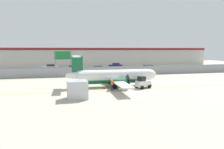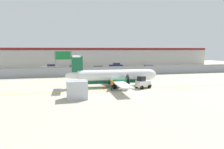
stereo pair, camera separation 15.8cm
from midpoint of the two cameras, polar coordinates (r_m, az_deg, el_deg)
The scene contains 17 objects.
ground_plane at distance 29.85m, azimuth 4.00°, elevation -4.24°, with size 140.00×140.00×0.01m.
perimeter_fence at distance 45.08m, azimuth -1.82°, elevation 1.06°, with size 98.00×0.10×2.10m.
parking_lot_strip at distance 56.46m, azimuth -4.02°, elevation 1.20°, with size 98.00×17.00×0.12m.
background_building at distance 74.54m, azimuth -6.20°, elevation 5.08°, with size 91.00×8.10×6.50m.
commuter_airplane at distance 31.97m, azimuth 1.00°, elevation -0.56°, with size 14.85×16.01×4.92m.
baggage_tug at distance 30.77m, azimuth 8.96°, elevation -2.35°, with size 2.57×2.01×1.88m.
ground_crew_worker at distance 28.68m, azimuth 0.11°, elevation -2.76°, with size 0.43×0.54×1.70m.
cargo_container at distance 24.37m, azimuth -9.78°, elevation -4.28°, with size 2.45×2.07×2.20m.
traffic_cone_near_left at distance 33.28m, azimuth 10.62°, elevation -2.62°, with size 0.36×0.36×0.64m.
traffic_cone_near_right at distance 30.09m, azimuth -1.98°, elevation -3.53°, with size 0.36×0.36×0.64m.
traffic_cone_far_left at distance 31.06m, azimuth 2.71°, elevation -3.20°, with size 0.36×0.36×0.64m.
parked_car_0 at distance 60.15m, azimuth -17.04°, elevation 2.06°, with size 4.35×2.33×1.58m.
parked_car_1 at distance 55.23m, azimuth -10.70°, elevation 1.83°, with size 4.34×2.30×1.58m.
parked_car_2 at distance 51.84m, azimuth -4.01°, elevation 1.60°, with size 4.21×2.03×1.58m.
parked_car_3 at distance 63.23m, azimuth 1.22°, elevation 2.61°, with size 4.35×2.33×1.58m.
parked_car_4 at distance 55.94m, azimuth 10.54°, elevation 1.90°, with size 4.23×2.06×1.58m.
highway_sign at distance 45.74m, azimuth -13.68°, elevation 4.75°, with size 3.60×0.14×5.50m.
Camera 2 is at (-8.35, -26.04, 5.88)m, focal length 32.00 mm.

